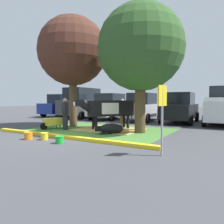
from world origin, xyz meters
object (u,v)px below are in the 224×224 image
calf_lying (110,129)px  shade_tree_left (73,51)px  person_visitor_near (65,113)px  parking_sign (162,106)px  bucket_yellow (45,136)px  suv_dark_grey (82,103)px  bucket_green (60,139)px  person_handler (137,113)px  sedan_silver (142,107)px  sedan_red (180,108)px  bucket_orange (28,136)px  sedan_blue (62,106)px  person_visitor_far (122,112)px  shade_tree_right (141,48)px  cow_holstein (109,108)px  hatchback_white (110,107)px  wheelbarrow (53,122)px

calf_lying → shade_tree_left: bearing=158.5°
person_visitor_near → parking_sign: size_ratio=0.84×
bucket_yellow → suv_dark_grey: suv_dark_grey is taller
bucket_yellow → bucket_green: bucket_yellow is taller
person_handler → sedan_silver: 5.20m
person_visitor_near → sedan_red: (4.14, 6.64, 0.12)m
bucket_orange → sedan_blue: bearing=127.2°
person_visitor_far → sedan_blue: (-8.47, 4.18, 0.14)m
shade_tree_right → bucket_orange: shade_tree_right is taller
cow_holstein → shade_tree_left: bearing=178.9°
shade_tree_right → sedan_silver: size_ratio=1.31×
bucket_green → calf_lying: bearing=79.4°
sedan_silver → hatchback_white: bearing=-178.0°
person_visitor_far → bucket_orange: size_ratio=4.76×
person_handler → sedan_red: 5.05m
wheelbarrow → sedan_red: size_ratio=0.36×
shade_tree_left → bucket_green: shade_tree_left is taller
suv_dark_grey → person_visitor_far: bearing=-34.0°
shade_tree_right → cow_holstein: (-1.85, 0.27, -2.78)m
bucket_green → sedan_blue: size_ratio=0.07×
calf_lying → sedan_blue: bearing=144.3°
shade_tree_left → bucket_orange: shade_tree_left is taller
calf_lying → wheelbarrow: 3.45m
wheelbarrow → parking_sign: size_ratio=0.83×
bucket_green → person_visitor_far: bearing=91.8°
suv_dark_grey → sedan_red: size_ratio=1.05×
person_visitor_near → hatchback_white: hatchback_white is taller
wheelbarrow → bucket_green: size_ratio=4.99×
suv_dark_grey → shade_tree_right: bearing=-35.4°
cow_holstein → person_visitor_near: person_visitor_near is taller
cow_holstein → sedan_silver: size_ratio=0.60×
person_visitor_near → bucket_green: 3.41m
bucket_green → person_visitor_near: bearing=129.4°
parking_sign → bucket_yellow: size_ratio=6.50×
person_visitor_near → person_visitor_far: bearing=51.2°
suv_dark_grey → hatchback_white: 2.79m
person_handler → sedan_blue: (-9.72, 4.95, 0.12)m
suv_dark_grey → sedan_silver: (5.44, 0.10, -0.29)m
sedan_red → sedan_silver: bearing=-178.4°
shade_tree_right → bucket_orange: (-3.11, -3.67, -3.72)m
person_visitor_near → shade_tree_left: bearing=115.1°
person_visitor_far → bucket_green: bearing=-88.2°
shade_tree_left → sedan_silver: bearing=68.4°
wheelbarrow → bucket_orange: size_ratio=4.79×
person_visitor_near → sedan_blue: bearing=134.5°
person_visitor_far → sedan_blue: size_ratio=0.36×
wheelbarrow → bucket_yellow: wheelbarrow is taller
person_visitor_far → wheelbarrow: bearing=-138.2°
hatchback_white → sedan_silver: (2.66, 0.09, 0.00)m
cow_holstein → calf_lying: cow_holstein is taller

